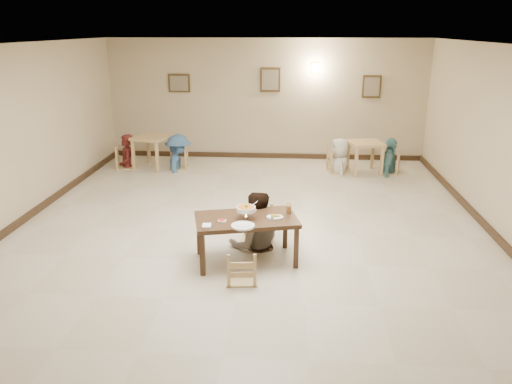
# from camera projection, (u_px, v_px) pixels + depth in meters

# --- Properties ---
(floor) EXTENTS (10.00, 10.00, 0.00)m
(floor) POSITION_uv_depth(u_px,v_px,m) (250.00, 232.00, 8.32)
(floor) COLOR beige
(floor) RESTS_ON ground
(ceiling) EXTENTS (10.00, 10.00, 0.00)m
(ceiling) POSITION_uv_depth(u_px,v_px,m) (249.00, 45.00, 7.37)
(ceiling) COLOR silver
(ceiling) RESTS_ON wall_back
(wall_back) EXTENTS (10.00, 0.00, 10.00)m
(wall_back) POSITION_uv_depth(u_px,v_px,m) (266.00, 100.00, 12.58)
(wall_back) COLOR #C0AE8E
(wall_back) RESTS_ON floor
(wall_front) EXTENTS (10.00, 0.00, 10.00)m
(wall_front) POSITION_uv_depth(u_px,v_px,m) (181.00, 321.00, 3.11)
(wall_front) COLOR #C0AE8E
(wall_front) RESTS_ON floor
(wall_left) EXTENTS (0.00, 10.00, 10.00)m
(wall_left) POSITION_uv_depth(u_px,v_px,m) (5.00, 140.00, 8.12)
(wall_left) COLOR #C0AE8E
(wall_left) RESTS_ON floor
(wall_right) EXTENTS (0.00, 10.00, 10.00)m
(wall_right) POSITION_uv_depth(u_px,v_px,m) (511.00, 148.00, 7.57)
(wall_right) COLOR #C0AE8E
(wall_right) RESTS_ON floor
(baseboard_back) EXTENTS (8.00, 0.06, 0.12)m
(baseboard_back) POSITION_uv_depth(u_px,v_px,m) (266.00, 155.00, 13.00)
(baseboard_back) COLOR #332215
(baseboard_back) RESTS_ON floor
(baseboard_left) EXTENTS (0.06, 10.00, 0.12)m
(baseboard_left) POSITION_uv_depth(u_px,v_px,m) (20.00, 222.00, 8.57)
(baseboard_left) COLOR #332215
(baseboard_left) RESTS_ON floor
(baseboard_right) EXTENTS (0.06, 10.00, 0.12)m
(baseboard_right) POSITION_uv_depth(u_px,v_px,m) (495.00, 235.00, 8.03)
(baseboard_right) COLOR #332215
(baseboard_right) RESTS_ON floor
(picture_a) EXTENTS (0.55, 0.04, 0.45)m
(picture_a) POSITION_uv_depth(u_px,v_px,m) (179.00, 83.00, 12.56)
(picture_a) COLOR #3E2B15
(picture_a) RESTS_ON wall_back
(picture_b) EXTENTS (0.50, 0.04, 0.60)m
(picture_b) POSITION_uv_depth(u_px,v_px,m) (270.00, 80.00, 12.37)
(picture_b) COLOR #3E2B15
(picture_b) RESTS_ON wall_back
(picture_c) EXTENTS (0.45, 0.04, 0.55)m
(picture_c) POSITION_uv_depth(u_px,v_px,m) (372.00, 87.00, 12.25)
(picture_c) COLOR #3E2B15
(picture_c) RESTS_ON wall_back
(wall_sconce) EXTENTS (0.16, 0.05, 0.22)m
(wall_sconce) POSITION_uv_depth(u_px,v_px,m) (315.00, 68.00, 12.21)
(wall_sconce) COLOR #FFD88C
(wall_sconce) RESTS_ON wall_back
(main_table) EXTENTS (1.58, 1.12, 0.67)m
(main_table) POSITION_uv_depth(u_px,v_px,m) (246.00, 223.00, 7.11)
(main_table) COLOR #3E2515
(main_table) RESTS_ON floor
(chair_far) EXTENTS (0.51, 0.51, 1.09)m
(chair_far) POSITION_uv_depth(u_px,v_px,m) (256.00, 210.00, 7.74)
(chair_far) COLOR tan
(chair_far) RESTS_ON floor
(chair_near) EXTENTS (0.41, 0.41, 0.88)m
(chair_near) POSITION_uv_depth(u_px,v_px,m) (242.00, 251.00, 6.59)
(chair_near) COLOR tan
(chair_near) RESTS_ON floor
(main_diner) EXTENTS (0.98, 0.84, 1.75)m
(main_diner) POSITION_uv_depth(u_px,v_px,m) (256.00, 192.00, 7.53)
(main_diner) COLOR gray
(main_diner) RESTS_ON floor
(curry_warmer) EXTENTS (0.31, 0.27, 0.25)m
(curry_warmer) POSITION_uv_depth(u_px,v_px,m) (246.00, 209.00, 7.01)
(curry_warmer) COLOR silver
(curry_warmer) RESTS_ON main_table
(rice_plate_far) EXTENTS (0.27, 0.27, 0.06)m
(rice_plate_far) POSITION_uv_depth(u_px,v_px,m) (247.00, 210.00, 7.35)
(rice_plate_far) COLOR white
(rice_plate_far) RESTS_ON main_table
(rice_plate_near) EXTENTS (0.32, 0.32, 0.07)m
(rice_plate_near) POSITION_uv_depth(u_px,v_px,m) (243.00, 226.00, 6.76)
(rice_plate_near) COLOR white
(rice_plate_near) RESTS_ON main_table
(fried_plate) EXTENTS (0.24, 0.24, 0.05)m
(fried_plate) POSITION_uv_depth(u_px,v_px,m) (275.00, 217.00, 7.07)
(fried_plate) COLOR white
(fried_plate) RESTS_ON main_table
(chili_dish) EXTENTS (0.12, 0.12, 0.02)m
(chili_dish) POSITION_uv_depth(u_px,v_px,m) (222.00, 221.00, 6.94)
(chili_dish) COLOR white
(chili_dish) RESTS_ON main_table
(napkin_cutlery) EXTENTS (0.15, 0.24, 0.03)m
(napkin_cutlery) POSITION_uv_depth(u_px,v_px,m) (207.00, 226.00, 6.76)
(napkin_cutlery) COLOR white
(napkin_cutlery) RESTS_ON main_table
(drink_glass) EXTENTS (0.07, 0.07, 0.15)m
(drink_glass) POSITION_uv_depth(u_px,v_px,m) (289.00, 209.00, 7.24)
(drink_glass) COLOR white
(drink_glass) RESTS_ON main_table
(bg_table_left) EXTENTS (0.97, 0.97, 0.77)m
(bg_table_left) POSITION_uv_depth(u_px,v_px,m) (152.00, 142.00, 11.91)
(bg_table_left) COLOR tan
(bg_table_left) RESTS_ON floor
(bg_table_right) EXTENTS (0.86, 0.86, 0.73)m
(bg_table_right) POSITION_uv_depth(u_px,v_px,m) (365.00, 148.00, 11.53)
(bg_table_right) COLOR tan
(bg_table_right) RESTS_ON floor
(bg_chair_ll) EXTENTS (0.49, 0.49, 1.04)m
(bg_chair_ll) POSITION_uv_depth(u_px,v_px,m) (126.00, 147.00, 11.96)
(bg_chair_ll) COLOR tan
(bg_chair_ll) RESTS_ON floor
(bg_chair_lr) EXTENTS (0.42, 0.42, 0.89)m
(bg_chair_lr) POSITION_uv_depth(u_px,v_px,m) (178.00, 151.00, 11.88)
(bg_chair_lr) COLOR tan
(bg_chair_lr) RESTS_ON floor
(bg_chair_rl) EXTENTS (0.50, 0.50, 1.07)m
(bg_chair_rl) POSITION_uv_depth(u_px,v_px,m) (340.00, 149.00, 11.62)
(bg_chair_rl) COLOR tan
(bg_chair_rl) RESTS_ON floor
(bg_chair_rr) EXTENTS (0.44, 0.44, 0.94)m
(bg_chair_rr) POSITION_uv_depth(u_px,v_px,m) (390.00, 153.00, 11.56)
(bg_chair_rr) COLOR tan
(bg_chair_rr) RESTS_ON floor
(bg_diner_a) EXTENTS (0.58, 0.69, 1.63)m
(bg_diner_a) POSITION_uv_depth(u_px,v_px,m) (125.00, 134.00, 11.87)
(bg_diner_a) COLOR #511817
(bg_diner_a) RESTS_ON floor
(bg_diner_b) EXTENTS (0.76, 1.16, 1.68)m
(bg_diner_b) POSITION_uv_depth(u_px,v_px,m) (177.00, 134.00, 11.76)
(bg_diner_b) COLOR #396494
(bg_diner_b) RESTS_ON floor
(bg_diner_c) EXTENTS (0.61, 0.84, 1.59)m
(bg_diner_c) POSITION_uv_depth(u_px,v_px,m) (340.00, 138.00, 11.54)
(bg_diner_c) COLOR silver
(bg_diner_c) RESTS_ON floor
(bg_diner_d) EXTENTS (0.64, 1.04, 1.65)m
(bg_diner_d) POSITION_uv_depth(u_px,v_px,m) (391.00, 138.00, 11.44)
(bg_diner_d) COLOR #56939A
(bg_diner_d) RESTS_ON floor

